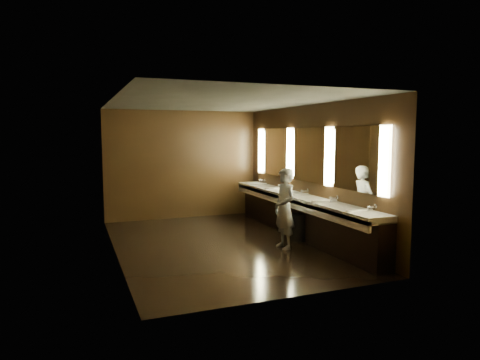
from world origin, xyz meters
The scene contains 10 objects.
floor centered at (0.00, 0.00, 0.00)m, with size 6.00×6.00×0.00m, color black.
ceiling centered at (0.00, 0.00, 2.80)m, with size 4.00×6.00×0.02m, color #2D2D2B.
wall_back centered at (0.00, 3.00, 1.40)m, with size 4.00×0.02×2.80m, color black.
wall_front centered at (0.00, -3.00, 1.40)m, with size 4.00×0.02×2.80m, color black.
wall_left centered at (-2.00, 0.00, 1.40)m, with size 0.02×6.00×2.80m, color black.
wall_right centered at (2.00, 0.00, 1.40)m, with size 0.02×6.00×2.80m, color black.
sink_counter centered at (1.79, 0.00, 0.50)m, with size 0.55×5.40×1.01m.
mirror_band centered at (1.98, 0.00, 1.75)m, with size 0.06×5.03×1.15m.
person centered at (1.06, -0.72, 0.77)m, with size 0.56×0.37×1.54m, color #89A8CD.
trash_bin centered at (1.58, -0.32, 0.28)m, with size 0.36×0.36×0.57m, color black.
Camera 1 is at (-2.68, -7.90, 2.16)m, focal length 32.00 mm.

